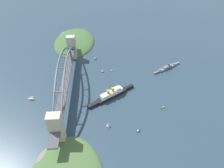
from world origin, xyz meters
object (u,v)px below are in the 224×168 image
(harbor_arch_bridge, at_px, (66,77))
(small_boat_2, at_px, (112,71))
(ocean_liner, at_px, (112,94))
(small_boat_4, at_px, (108,125))
(channel_marker_buoy, at_px, (82,75))
(small_boat_3, at_px, (95,58))
(small_boat_0, at_px, (138,130))
(naval_cruiser, at_px, (167,67))
(small_boat_5, at_px, (103,70))
(seaplane_taxiing_near_bridge, at_px, (31,99))
(small_boat_1, at_px, (163,107))

(harbor_arch_bridge, height_order, small_boat_2, harbor_arch_bridge)
(ocean_liner, xyz_separation_m, small_boat_2, (-75.44, 4.86, -5.01))
(small_boat_4, distance_m, channel_marker_buoy, 134.55)
(small_boat_3, distance_m, channel_marker_buoy, 62.33)
(small_boat_0, xyz_separation_m, small_boat_2, (-149.64, -29.06, -2.26))
(harbor_arch_bridge, bearing_deg, small_boat_3, 153.38)
(naval_cruiser, distance_m, small_boat_4, 189.38)
(small_boat_5, bearing_deg, ocean_liner, 10.21)
(small_boat_0, bearing_deg, small_boat_3, -162.17)
(seaplane_taxiing_near_bridge, distance_m, small_boat_2, 159.24)
(small_boat_3, bearing_deg, ocean_liner, 13.42)
(ocean_liner, height_order, small_boat_1, ocean_liner)
(naval_cruiser, height_order, small_boat_3, naval_cruiser)
(naval_cruiser, xyz_separation_m, small_boat_3, (-44.25, -147.80, 1.02))
(harbor_arch_bridge, bearing_deg, small_boat_4, 37.77)
(small_boat_4, xyz_separation_m, channel_marker_buoy, (-126.86, -44.72, -3.02))
(small_boat_4, relative_size, small_boat_5, 1.10)
(small_boat_1, bearing_deg, harbor_arch_bridge, -109.40)
(small_boat_1, bearing_deg, naval_cruiser, 161.00)
(seaplane_taxiing_near_bridge, bearing_deg, small_boat_4, 62.89)
(small_boat_0, height_order, channel_marker_buoy, small_boat_0)
(harbor_arch_bridge, distance_m, small_boat_1, 170.50)
(harbor_arch_bridge, xyz_separation_m, channel_marker_buoy, (-38.86, 23.46, -26.43))
(naval_cruiser, height_order, small_boat_1, naval_cruiser)
(small_boat_0, bearing_deg, small_boat_5, -162.32)
(small_boat_2, height_order, channel_marker_buoy, channel_marker_buoy)
(harbor_arch_bridge, distance_m, small_boat_0, 150.93)
(seaplane_taxiing_near_bridge, bearing_deg, naval_cruiser, 106.21)
(small_boat_0, xyz_separation_m, small_boat_4, (-11.31, -42.78, 1.21))
(small_boat_1, height_order, small_boat_3, small_boat_3)
(seaplane_taxiing_near_bridge, distance_m, small_boat_0, 187.14)
(naval_cruiser, xyz_separation_m, small_boat_1, (107.73, -37.08, -1.89))
(small_boat_5, bearing_deg, harbor_arch_bridge, -52.39)
(small_boat_0, bearing_deg, channel_marker_buoy, -147.66)
(small_boat_1, height_order, channel_marker_buoy, channel_marker_buoy)
(seaplane_taxiing_near_bridge, height_order, small_boat_0, small_boat_0)
(small_boat_0, bearing_deg, naval_cruiser, 150.65)
(harbor_arch_bridge, relative_size, small_boat_2, 44.23)
(naval_cruiser, height_order, small_boat_4, naval_cruiser)
(ocean_liner, relative_size, small_boat_4, 9.01)
(harbor_arch_bridge, bearing_deg, small_boat_1, 70.60)
(seaplane_taxiing_near_bridge, relative_size, small_boat_4, 1.08)
(small_boat_0, bearing_deg, ocean_liner, -155.43)
(small_boat_1, height_order, small_boat_2, small_boat_1)
(harbor_arch_bridge, height_order, seaplane_taxiing_near_bridge, harbor_arch_bridge)
(naval_cruiser, xyz_separation_m, seaplane_taxiing_near_bridge, (74.31, -255.63, -0.76))
(small_boat_2, distance_m, small_boat_5, 18.54)
(naval_cruiser, distance_m, small_boat_3, 154.29)
(seaplane_taxiing_near_bridge, height_order, channel_marker_buoy, seaplane_taxiing_near_bridge)
(ocean_liner, distance_m, small_boat_0, 81.64)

